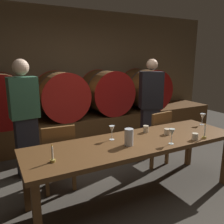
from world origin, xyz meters
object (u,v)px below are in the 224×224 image
at_px(guest_right, 150,106).
at_px(cup_center, 167,132).
at_px(wine_glass_center, 172,133).
at_px(cup_left, 146,129).
at_px(wine_barrel_far_left, 2,100).
at_px(cup_right, 195,137).
at_px(wine_barrel_far_right, 145,89).
at_px(wine_glass_left, 112,130).
at_px(wine_glass_right, 202,117).
at_px(dining_table, 136,146).
at_px(chair_right, 156,135).
at_px(chair_left, 58,154).
at_px(guest_left, 25,118).
at_px(candle_right, 204,134).
at_px(wine_barrel_center_left, 61,95).
at_px(candle_left, 52,157).
at_px(wine_barrel_center_right, 106,92).
at_px(pitcher, 129,137).

xyz_separation_m(guest_right, cup_center, (-0.53, -1.05, -0.09)).
relative_size(wine_glass_center, cup_left, 1.99).
bearing_deg(wine_barrel_far_left, cup_right, -53.28).
relative_size(wine_barrel_far_right, cup_left, 10.38).
relative_size(wine_glass_left, wine_glass_right, 1.03).
bearing_deg(guest_right, wine_glass_center, 83.07).
bearing_deg(wine_barrel_far_left, wine_glass_left, -63.46).
bearing_deg(wine_barrel_far_right, dining_table, -127.68).
distance_m(wine_barrel_far_left, chair_right, 2.73).
bearing_deg(chair_left, wine_barrel_far_left, -68.75).
xyz_separation_m(guest_left, wine_glass_left, (0.84, -1.03, -0.01)).
bearing_deg(candle_right, wine_barrel_center_left, 111.35).
bearing_deg(chair_right, wine_barrel_far_right, -127.72).
distance_m(guest_left, candle_left, 1.31).
relative_size(wine_barrel_center_right, pitcher, 4.86).
height_order(wine_barrel_far_left, candle_left, wine_barrel_far_left).
bearing_deg(wine_glass_center, guest_left, 133.06).
bearing_deg(cup_left, dining_table, -143.95).
bearing_deg(cup_center, wine_glass_left, 167.44).
xyz_separation_m(wine_barrel_far_right, cup_left, (-1.49, -2.09, -0.19)).
relative_size(wine_barrel_far_right, pitcher, 4.86).
bearing_deg(wine_glass_right, dining_table, -174.89).
bearing_deg(wine_barrel_far_right, wine_glass_right, -104.11).
relative_size(wine_barrel_far_left, guest_left, 0.56).
bearing_deg(candle_left, cup_left, 13.88).
xyz_separation_m(wine_glass_center, wine_glass_right, (0.93, 0.38, -0.01)).
height_order(wine_barrel_far_right, wine_glass_right, wine_barrel_far_right).
relative_size(pitcher, wine_glass_right, 1.14).
bearing_deg(pitcher, wine_glass_center, -23.15).
bearing_deg(wine_barrel_far_right, wine_barrel_center_right, 180.00).
xyz_separation_m(chair_right, guest_right, (0.24, 0.48, 0.36)).
bearing_deg(chair_right, guest_right, -123.65).
height_order(candle_right, cup_left, candle_right).
height_order(chair_left, cup_left, chair_left).
bearing_deg(wine_glass_left, chair_left, 142.64).
height_order(wine_barrel_center_left, pitcher, wine_barrel_center_left).
distance_m(wine_barrel_far_right, cup_center, 2.64).
bearing_deg(wine_barrel_center_right, wine_barrel_far_left, 180.00).
bearing_deg(wine_glass_center, wine_glass_left, 140.56).
xyz_separation_m(wine_barrel_far_right, candle_left, (-2.80, -2.41, -0.19)).
height_order(pitcher, wine_glass_center, pitcher).
distance_m(wine_barrel_center_right, cup_center, 2.32).
bearing_deg(cup_right, chair_right, 81.43).
bearing_deg(wine_glass_center, chair_right, 60.99).
distance_m(wine_barrel_far_left, wine_barrel_center_left, 1.06).
height_order(guest_left, cup_left, guest_left).
bearing_deg(chair_right, pitcher, 28.41).
bearing_deg(wine_barrel_center_right, cup_right, -92.56).
relative_size(wine_glass_left, cup_right, 2.13).
distance_m(candle_left, cup_right, 1.66).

